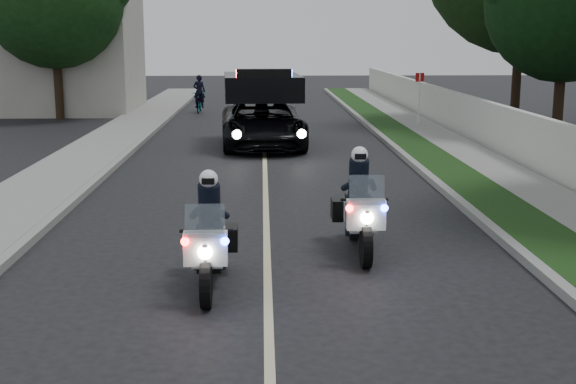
# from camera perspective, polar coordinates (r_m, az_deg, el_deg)

# --- Properties ---
(ground) EXTENTS (120.00, 120.00, 0.00)m
(ground) POSITION_cam_1_polar(r_m,az_deg,el_deg) (11.28, -1.52, -6.68)
(ground) COLOR black
(ground) RESTS_ON ground
(curb_right) EXTENTS (0.20, 60.00, 0.15)m
(curb_right) POSITION_cam_1_polar(r_m,az_deg,el_deg) (21.41, 9.32, 2.09)
(curb_right) COLOR gray
(curb_right) RESTS_ON ground
(grass_verge) EXTENTS (1.20, 60.00, 0.16)m
(grass_verge) POSITION_cam_1_polar(r_m,az_deg,el_deg) (21.56, 11.15, 2.10)
(grass_verge) COLOR #193814
(grass_verge) RESTS_ON ground
(sidewalk_right) EXTENTS (1.40, 60.00, 0.16)m
(sidewalk_right) POSITION_cam_1_polar(r_m,az_deg,el_deg) (21.89, 14.47, 2.09)
(sidewalk_right) COLOR gray
(sidewalk_right) RESTS_ON ground
(property_wall) EXTENTS (0.22, 60.00, 1.50)m
(property_wall) POSITION_cam_1_polar(r_m,az_deg,el_deg) (22.09, 17.05, 3.80)
(property_wall) COLOR beige
(property_wall) RESTS_ON ground
(curb_left) EXTENTS (0.20, 60.00, 0.15)m
(curb_left) POSITION_cam_1_polar(r_m,az_deg,el_deg) (21.39, -12.79, 1.95)
(curb_left) COLOR gray
(curb_left) RESTS_ON ground
(sidewalk_left) EXTENTS (2.00, 60.00, 0.16)m
(sidewalk_left) POSITION_cam_1_polar(r_m,az_deg,el_deg) (21.62, -15.65, 1.91)
(sidewalk_left) COLOR gray
(sidewalk_left) RESTS_ON ground
(building_far) EXTENTS (8.00, 6.00, 7.00)m
(building_far) POSITION_cam_1_polar(r_m,az_deg,el_deg) (38.04, -17.39, 10.96)
(building_far) COLOR #A8A396
(building_far) RESTS_ON ground
(lane_marking) EXTENTS (0.12, 50.00, 0.01)m
(lane_marking) POSITION_cam_1_polar(r_m,az_deg,el_deg) (21.01, -1.73, 1.87)
(lane_marking) COLOR #BFB78C
(lane_marking) RESTS_ON ground
(police_moto_left) EXTENTS (0.71, 1.99, 1.69)m
(police_moto_left) POSITION_cam_1_polar(r_m,az_deg,el_deg) (11.09, -5.80, -7.05)
(police_moto_left) COLOR silver
(police_moto_left) RESTS_ON ground
(police_moto_right) EXTENTS (0.74, 2.07, 1.76)m
(police_moto_right) POSITION_cam_1_polar(r_m,az_deg,el_deg) (12.84, 5.29, -4.45)
(police_moto_right) COLOR silver
(police_moto_right) RESTS_ON ground
(police_suv) EXTENTS (2.89, 5.73, 2.72)m
(police_suv) POSITION_cam_1_polar(r_m,az_deg,el_deg) (25.00, -1.90, 3.40)
(police_suv) COLOR black
(police_suv) RESTS_ON ground
(bicycle) EXTENTS (0.64, 1.83, 0.96)m
(bicycle) POSITION_cam_1_polar(r_m,az_deg,el_deg) (36.62, -6.58, 5.91)
(bicycle) COLOR black
(bicycle) RESTS_ON ground
(cyclist) EXTENTS (0.58, 0.41, 1.55)m
(cyclist) POSITION_cam_1_polar(r_m,az_deg,el_deg) (36.62, -6.58, 5.91)
(cyclist) COLOR black
(cyclist) RESTS_ON ground
(sign_post) EXTENTS (0.37, 0.37, 2.21)m
(sign_post) POSITION_cam_1_polar(r_m,az_deg,el_deg) (30.36, 9.64, 4.68)
(sign_post) COLOR #9F0B10
(sign_post) RESTS_ON ground
(tree_right_c) EXTENTS (5.96, 5.96, 9.02)m
(tree_right_c) POSITION_cam_1_polar(r_m,az_deg,el_deg) (28.44, 19.29, 3.75)
(tree_right_c) COLOR black
(tree_right_c) RESTS_ON ground
(tree_right_d) EXTENTS (9.11, 9.11, 12.91)m
(tree_right_d) POSITION_cam_1_polar(r_m,az_deg,el_deg) (32.20, 16.43, 4.76)
(tree_right_d) COLOR #193712
(tree_right_d) RESTS_ON ground
(tree_left_near) EXTENTS (5.97, 5.97, 9.93)m
(tree_left_near) POSITION_cam_1_polar(r_m,az_deg,el_deg) (34.82, -16.55, 5.23)
(tree_left_near) COLOR #153A13
(tree_left_near) RESTS_ON ground
(tree_left_far) EXTENTS (7.76, 7.76, 12.49)m
(tree_left_far) POSITION_cam_1_polar(r_m,az_deg,el_deg) (39.36, -16.12, 5.92)
(tree_left_far) COLOR black
(tree_left_far) RESTS_ON ground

